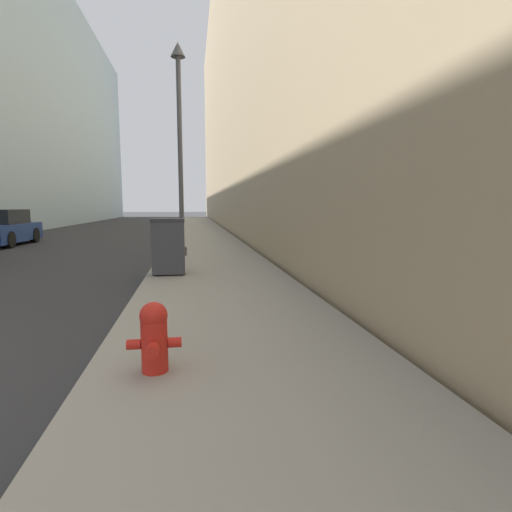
{
  "coord_description": "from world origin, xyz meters",
  "views": [
    {
      "loc": [
        4.97,
        -2.97,
        1.59
      ],
      "look_at": [
        8.45,
        18.76,
        -1.19
      ],
      "focal_mm": 28.0,
      "sensor_mm": 36.0,
      "label": 1
    }
  ],
  "objects": [
    {
      "name": "lamppost",
      "position": [
        4.67,
        8.93,
        3.78
      ],
      "size": [
        0.4,
        0.4,
        5.97
      ],
      "color": "#4C4C51",
      "rests_on": "sidewalk_right"
    },
    {
      "name": "fire_hydrant",
      "position": [
        4.62,
        0.53,
        0.46
      ],
      "size": [
        0.47,
        0.36,
        0.63
      ],
      "color": "red",
      "rests_on": "sidewalk_right"
    },
    {
      "name": "trash_bin",
      "position": [
        4.46,
        5.67,
        0.74
      ],
      "size": [
        0.69,
        0.57,
        1.19
      ],
      "color": "#3D3D42",
      "rests_on": "sidewalk_right"
    },
    {
      "name": "building_right_stone",
      "position": [
        13.08,
        26.0,
        10.44
      ],
      "size": [
        12.0,
        60.0,
        20.87
      ],
      "color": "tan",
      "rests_on": "ground"
    },
    {
      "name": "sidewalk_right",
      "position": [
        5.48,
        18.0,
        0.06
      ],
      "size": [
        2.99,
        60.0,
        0.13
      ],
      "color": "gray",
      "rests_on": "ground"
    }
  ]
}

